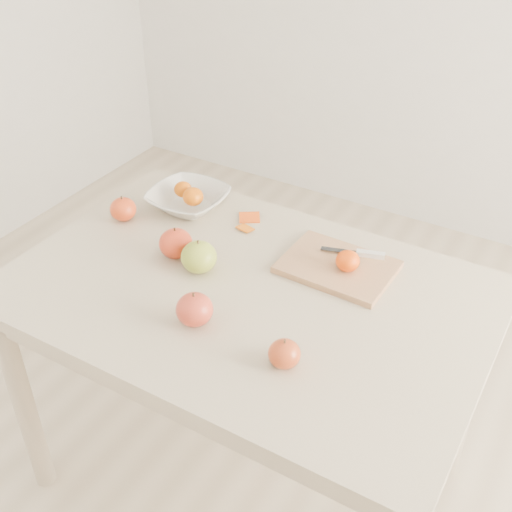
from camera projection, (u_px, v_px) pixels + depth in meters
The scene contains 15 objects.
ground at pixel (248, 474), 2.04m from camera, with size 3.50×3.50×0.00m, color #C6B293.
table at pixel (246, 318), 1.67m from camera, with size 1.20×0.80×0.75m.
cutting_board at pixel (338, 267), 1.67m from camera, with size 0.28×0.21×0.02m, color #AE7F57.
board_tangerine at pixel (348, 261), 1.63m from camera, with size 0.06×0.06×0.05m, color #E54308.
fruit_bowl at pixel (188, 200), 1.92m from camera, with size 0.23×0.23×0.06m, color silver.
bowl_tangerine_near at pixel (183, 189), 1.92m from camera, with size 0.05×0.05×0.05m, color #CD6207.
bowl_tangerine_far at pixel (193, 197), 1.88m from camera, with size 0.06×0.06×0.05m, color #E95F08.
orange_peel_a at pixel (249, 219), 1.88m from camera, with size 0.06×0.04×0.00m, color #DB4B0F.
orange_peel_b at pixel (245, 229), 1.83m from camera, with size 0.04×0.04×0.00m, color orange.
paring_knife at pixel (365, 254), 1.69m from camera, with size 0.17×0.07×0.01m.
apple_green at pixel (199, 257), 1.65m from camera, with size 0.09×0.09×0.08m, color olive.
apple_red_a at pixel (123, 209), 1.86m from camera, with size 0.08×0.08×0.07m, color #A41605.
apple_red_e at pixel (284, 354), 1.37m from camera, with size 0.07×0.07×0.06m, color maroon.
apple_red_b at pixel (176, 243), 1.70m from camera, with size 0.09×0.09×0.08m, color #980703.
apple_red_c at pixel (195, 309), 1.48m from camera, with size 0.09×0.09×0.08m, color maroon.
Camera 1 is at (0.67, -1.08, 1.75)m, focal length 45.00 mm.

